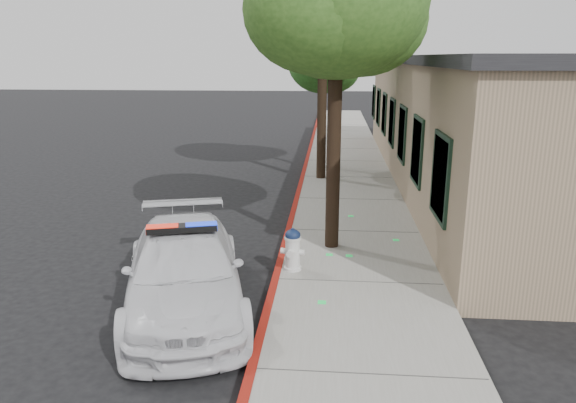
% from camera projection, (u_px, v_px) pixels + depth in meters
% --- Properties ---
extents(ground, '(120.00, 120.00, 0.00)m').
position_uv_depth(ground, '(272.00, 286.00, 10.07)').
color(ground, black).
rests_on(ground, ground).
extents(sidewalk, '(3.20, 60.00, 0.15)m').
position_uv_depth(sidewalk, '(352.00, 234.00, 12.81)').
color(sidewalk, gray).
rests_on(sidewalk, ground).
extents(red_curb, '(0.14, 60.00, 0.16)m').
position_uv_depth(red_curb, '(289.00, 232.00, 12.93)').
color(red_curb, '#A02011').
rests_on(red_curb, ground).
extents(clapboard_building, '(7.30, 20.89, 4.24)m').
position_uv_depth(clapboard_building, '(503.00, 121.00, 17.63)').
color(clapboard_building, tan).
rests_on(clapboard_building, ground).
extents(police_car, '(3.13, 5.09, 1.50)m').
position_uv_depth(police_car, '(184.00, 270.00, 9.04)').
color(police_car, silver).
rests_on(police_car, ground).
extents(fire_hydrant, '(0.49, 0.42, 0.84)m').
position_uv_depth(fire_hydrant, '(293.00, 249.00, 10.36)').
color(fire_hydrant, white).
rests_on(fire_hydrant, sidewalk).
extents(street_tree_near, '(3.70, 3.66, 6.68)m').
position_uv_depth(street_tree_near, '(338.00, 7.00, 10.47)').
color(street_tree_near, black).
rests_on(street_tree_near, sidewalk).
extents(street_tree_mid, '(4.02, 3.70, 7.07)m').
position_uv_depth(street_tree_mid, '(324.00, 15.00, 17.06)').
color(street_tree_mid, black).
rests_on(street_tree_mid, sidewalk).
extents(street_tree_far, '(2.65, 2.75, 4.98)m').
position_uv_depth(street_tree_far, '(325.00, 66.00, 19.23)').
color(street_tree_far, black).
rests_on(street_tree_far, sidewalk).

